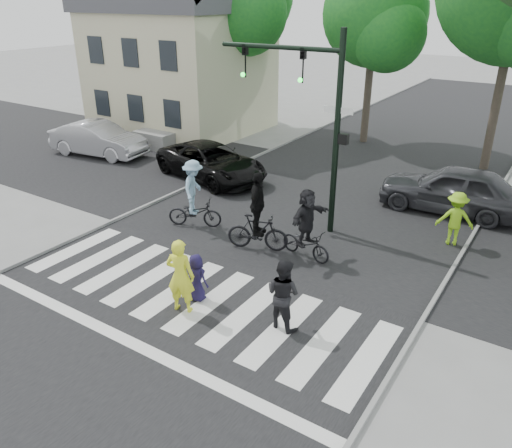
{
  "coord_description": "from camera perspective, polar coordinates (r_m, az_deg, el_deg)",
  "views": [
    {
      "loc": [
        7.02,
        -6.96,
        6.77
      ],
      "look_at": [
        0.5,
        3.0,
        1.3
      ],
      "focal_mm": 35.0,
      "sensor_mm": 36.0,
      "label": 1
    }
  ],
  "objects": [
    {
      "name": "ground",
      "position": [
        11.98,
        -10.07,
        -10.17
      ],
      "size": [
        120.0,
        120.0,
        0.0
      ],
      "primitive_type": "plane",
      "color": "gray",
      "rests_on": "ground"
    },
    {
      "name": "road_stem",
      "position": [
        15.43,
        2.52,
        -1.35
      ],
      "size": [
        10.0,
        70.0,
        0.01
      ],
      "primitive_type": "cube",
      "color": "black",
      "rests_on": "ground"
    },
    {
      "name": "road_cross",
      "position": [
        17.85,
        7.47,
        2.2
      ],
      "size": [
        70.0,
        10.0,
        0.01
      ],
      "primitive_type": "cube",
      "color": "black",
      "rests_on": "ground"
    },
    {
      "name": "curb_left",
      "position": [
        18.27,
        -11.21,
        2.61
      ],
      "size": [
        0.1,
        70.0,
        0.1
      ],
      "primitive_type": "cube",
      "color": "gray",
      "rests_on": "ground"
    },
    {
      "name": "curb_right",
      "position": [
        13.85,
        20.85,
        -6.12
      ],
      "size": [
        0.1,
        70.0,
        0.1
      ],
      "primitive_type": "cube",
      "color": "gray",
      "rests_on": "ground"
    },
    {
      "name": "crosswalk",
      "position": [
        12.37,
        -7.99,
        -8.73
      ],
      "size": [
        10.0,
        3.85,
        0.01
      ],
      "color": "silver",
      "rests_on": "ground"
    },
    {
      "name": "traffic_signal",
      "position": [
        15.02,
        6.41,
        13.53
      ],
      "size": [
        4.45,
        0.29,
        6.0
      ],
      "color": "black",
      "rests_on": "ground"
    },
    {
      "name": "bg_tree_0",
      "position": [
        30.95,
        -9.69,
        23.21
      ],
      "size": [
        5.46,
        5.2,
        8.97
      ],
      "color": "brown",
      "rests_on": "ground"
    },
    {
      "name": "bg_tree_2",
      "position": [
        25.17,
        13.79,
        21.79
      ],
      "size": [
        5.04,
        4.8,
        8.4
      ],
      "color": "brown",
      "rests_on": "ground"
    },
    {
      "name": "house",
      "position": [
        28.1,
        -8.67,
        18.35
      ],
      "size": [
        8.4,
        8.1,
        8.82
      ],
      "color": "beige",
      "rests_on": "ground"
    },
    {
      "name": "pedestrian_woman",
      "position": [
        11.6,
        -8.62,
        -5.89
      ],
      "size": [
        0.77,
        0.62,
        1.84
      ],
      "primitive_type": "imported",
      "rotation": [
        0.0,
        0.0,
        3.44
      ],
      "color": "yellow",
      "rests_on": "ground"
    },
    {
      "name": "pedestrian_child",
      "position": [
        12.11,
        -6.8,
        -6.09
      ],
      "size": [
        0.61,
        0.41,
        1.21
      ],
      "primitive_type": "imported",
      "rotation": [
        0.0,
        0.0,
        3.1
      ],
      "color": "#1A143B",
      "rests_on": "ground"
    },
    {
      "name": "pedestrian_adult",
      "position": [
        11.0,
        3.11,
        -7.96
      ],
      "size": [
        0.89,
        0.73,
        1.69
      ],
      "primitive_type": "imported",
      "rotation": [
        0.0,
        0.0,
        3.02
      ],
      "color": "black",
      "rests_on": "ground"
    },
    {
      "name": "cyclist_left",
      "position": [
        15.84,
        -7.09,
        2.93
      ],
      "size": [
        1.82,
        1.29,
        2.19
      ],
      "color": "black",
      "rests_on": "ground"
    },
    {
      "name": "cyclist_mid",
      "position": [
        14.22,
        0.19,
        0.59
      ],
      "size": [
        1.86,
        1.18,
        2.35
      ],
      "color": "black",
      "rests_on": "ground"
    },
    {
      "name": "cyclist_right",
      "position": [
        13.87,
        5.8,
        -0.44
      ],
      "size": [
        1.68,
        1.56,
        2.04
      ],
      "color": "black",
      "rests_on": "ground"
    },
    {
      "name": "car_suv",
      "position": [
        20.2,
        -5.12,
        7.08
      ],
      "size": [
        5.42,
        3.41,
        1.4
      ],
      "primitive_type": "imported",
      "rotation": [
        0.0,
        0.0,
        1.34
      ],
      "color": "black",
      "rests_on": "ground"
    },
    {
      "name": "car_silver",
      "position": [
        24.32,
        -17.59,
        9.24
      ],
      "size": [
        4.82,
        2.28,
        1.53
      ],
      "primitive_type": "imported",
      "rotation": [
        0.0,
        0.0,
        1.72
      ],
      "color": "#B3B3B8",
      "rests_on": "ground"
    },
    {
      "name": "car_grey",
      "position": [
        18.14,
        21.56,
        3.74
      ],
      "size": [
        4.87,
        2.15,
        1.63
      ],
      "primitive_type": "imported",
      "rotation": [
        0.0,
        0.0,
        -1.52
      ],
      "color": "#333439",
      "rests_on": "ground"
    },
    {
      "name": "bystander_hivis",
      "position": [
        15.72,
        21.82,
        0.58
      ],
      "size": [
        1.19,
        0.88,
        1.64
      ],
      "primitive_type": "imported",
      "rotation": [
        0.0,
        0.0,
        3.43
      ],
      "color": "#8BD01D",
      "rests_on": "ground"
    }
  ]
}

